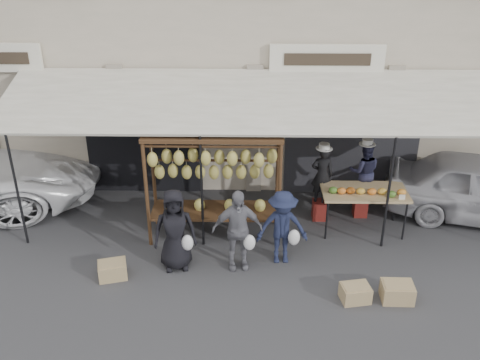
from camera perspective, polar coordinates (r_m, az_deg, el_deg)
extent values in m
plane|color=#2D2D30|center=(9.69, 1.58, -10.64)|extent=(90.00, 90.00, 0.00)
cube|color=#C3B39C|center=(14.43, 1.54, 17.07)|extent=(24.00, 6.00, 7.00)
cube|color=#232328|center=(12.32, 11.83, 3.97)|extent=(3.00, 0.10, 2.50)
cube|color=black|center=(12.33, -10.21, 4.13)|extent=(2.60, 0.10, 2.50)
cube|color=silver|center=(11.57, 9.27, 12.65)|extent=(2.40, 0.10, 0.60)
cube|color=silver|center=(10.54, 1.65, 8.52)|extent=(10.00, 2.34, 0.63)
cylinder|color=black|center=(10.95, -22.66, -1.12)|extent=(0.05, 0.05, 2.30)
cylinder|color=black|center=(10.08, -4.09, -1.37)|extent=(0.05, 0.05, 2.30)
cylinder|color=black|center=(10.38, 15.54, -1.47)|extent=(0.05, 0.05, 2.30)
cylinder|color=#442617|center=(10.23, -9.91, -1.61)|extent=(0.07, 0.07, 2.20)
cylinder|color=#442617|center=(10.06, 4.22, -1.74)|extent=(0.07, 0.07, 2.20)
cylinder|color=#442617|center=(10.93, -9.20, 0.36)|extent=(0.07, 0.07, 2.20)
cylinder|color=#442617|center=(10.78, 4.01, 0.27)|extent=(0.07, 0.07, 2.20)
cube|color=#442617|center=(9.97, -2.91, 4.99)|extent=(2.60, 0.90, 0.07)
cylinder|color=#442617|center=(9.69, -3.02, 3.57)|extent=(2.50, 0.05, 0.05)
cylinder|color=#442617|center=(10.34, -2.77, 5.08)|extent=(2.50, 0.05, 0.05)
cylinder|color=#442617|center=(10.18, -2.84, 2.11)|extent=(2.50, 0.05, 0.05)
cube|color=#442617|center=(10.68, -2.71, -3.28)|extent=(2.50, 0.80, 0.05)
ellipsoid|color=#D3CF60|center=(9.93, -9.33, 2.17)|extent=(0.20, 0.18, 0.30)
ellipsoid|color=#D3CF60|center=(10.03, -7.82, 2.53)|extent=(0.20, 0.18, 0.30)
ellipsoid|color=#D3CF60|center=(9.84, -6.54, 2.36)|extent=(0.20, 0.18, 0.30)
ellipsoid|color=#D3CF60|center=(9.95, -5.04, 2.70)|extent=(0.20, 0.18, 0.30)
ellipsoid|color=#D3CF60|center=(9.79, -3.70, 2.34)|extent=(0.20, 0.18, 0.30)
ellipsoid|color=#D3CF60|center=(9.93, -2.22, 2.45)|extent=(0.20, 0.18, 0.30)
ellipsoid|color=#D3CF60|center=(9.77, -0.84, 2.30)|extent=(0.20, 0.18, 0.30)
ellipsoid|color=#D3CF60|center=(9.91, 0.60, 2.49)|extent=(0.20, 0.18, 0.30)
ellipsoid|color=#D3CF60|center=(9.78, 2.03, 2.13)|extent=(0.20, 0.18, 0.30)
ellipsoid|color=#D3CF60|center=(9.91, 3.43, 2.57)|extent=(0.20, 0.18, 0.30)
ellipsoid|color=#D3CF60|center=(10.41, -8.58, 0.86)|extent=(0.20, 0.18, 0.30)
ellipsoid|color=#D3CF60|center=(10.36, -7.16, 0.99)|extent=(0.20, 0.18, 0.30)
ellipsoid|color=#D3CF60|center=(10.34, -5.71, 0.84)|extent=(0.20, 0.18, 0.30)
ellipsoid|color=#D3CF60|center=(10.31, -4.26, 0.88)|extent=(0.20, 0.18, 0.30)
ellipsoid|color=#D3CF60|center=(10.29, -2.81, 0.82)|extent=(0.20, 0.18, 0.30)
ellipsoid|color=#D3CF60|center=(10.27, -1.35, 0.86)|extent=(0.20, 0.18, 0.30)
ellipsoid|color=#D3CF60|center=(10.27, 0.12, 0.85)|extent=(0.20, 0.18, 0.30)
ellipsoid|color=#D3CF60|center=(10.26, 1.59, 0.91)|extent=(0.20, 0.18, 0.30)
ellipsoid|color=#D3CF60|center=(10.26, 3.05, 0.96)|extent=(0.20, 0.18, 0.30)
cube|color=tan|center=(10.97, 13.13, -1.24)|extent=(1.70, 0.90, 0.05)
cylinder|color=black|center=(10.73, 9.23, -4.27)|extent=(0.04, 0.04, 0.85)
cylinder|color=black|center=(11.06, 17.17, -4.20)|extent=(0.04, 0.04, 0.85)
cylinder|color=black|center=(11.36, 8.75, -2.37)|extent=(0.04, 0.04, 0.85)
cylinder|color=black|center=(11.67, 16.27, -2.36)|extent=(0.04, 0.04, 0.85)
ellipsoid|color=#477226|center=(10.70, 9.91, -1.07)|extent=(0.18, 0.14, 0.14)
ellipsoid|color=orange|center=(10.70, 10.79, -1.14)|extent=(0.18, 0.14, 0.14)
ellipsoid|color=#B25919|center=(10.75, 11.73, -1.10)|extent=(0.18, 0.14, 0.14)
ellipsoid|color=gold|center=(10.77, 12.74, -1.16)|extent=(0.18, 0.14, 0.14)
ellipsoid|color=orange|center=(10.80, 13.89, -1.20)|extent=(0.18, 0.14, 0.14)
ellipsoid|color=gold|center=(10.86, 14.92, -1.17)|extent=(0.18, 0.14, 0.14)
ellipsoid|color=#477226|center=(10.80, 15.85, -1.46)|extent=(0.18, 0.14, 0.14)
ellipsoid|color=orange|center=(10.93, 16.85, -1.26)|extent=(0.18, 0.14, 0.14)
imported|color=black|center=(11.14, 8.75, 0.55)|extent=(0.46, 0.32, 1.24)
imported|color=#23243E|center=(11.43, 13.10, 0.88)|extent=(0.67, 0.55, 1.30)
imported|color=black|center=(9.67, -6.97, -5.30)|extent=(0.84, 0.63, 1.57)
imported|color=slate|center=(9.60, -0.30, -5.33)|extent=(0.96, 0.50, 1.57)
imported|color=#1A1F3A|center=(9.80, 4.51, -5.07)|extent=(0.97, 0.59, 1.46)
cube|color=maroon|center=(11.52, 8.47, -3.15)|extent=(0.34, 0.34, 0.42)
cube|color=maroon|center=(11.81, 12.69, -2.83)|extent=(0.33, 0.33, 0.40)
cube|color=tan|center=(9.37, 12.20, -11.71)|extent=(0.53, 0.44, 0.28)
cube|color=tan|center=(9.54, 16.42, -11.39)|extent=(0.53, 0.41, 0.31)
cube|color=tan|center=(9.94, -13.43, -9.32)|extent=(0.57, 0.49, 0.30)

